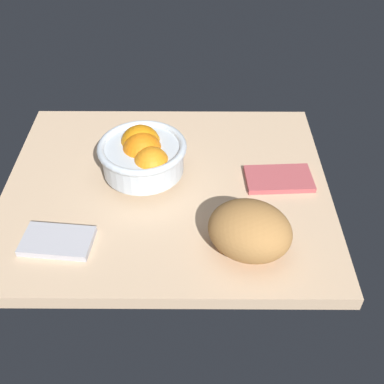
% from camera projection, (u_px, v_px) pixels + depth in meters
% --- Properties ---
extents(ground_plane, '(0.71, 0.60, 0.03)m').
position_uv_depth(ground_plane, '(167.00, 190.00, 1.05)').
color(ground_plane, '#D9B58F').
extents(fruit_bowl, '(0.19, 0.19, 0.12)m').
position_uv_depth(fruit_bowl, '(143.00, 154.00, 1.02)').
color(fruit_bowl, silver).
rests_on(fruit_bowl, ground).
extents(bread_loaf, '(0.20, 0.19, 0.10)m').
position_uv_depth(bread_loaf, '(250.00, 230.00, 0.87)').
color(bread_loaf, '#B27B42').
rests_on(bread_loaf, ground).
extents(napkin_folded, '(0.14, 0.09, 0.01)m').
position_uv_depth(napkin_folded, '(57.00, 241.00, 0.91)').
color(napkin_folded, '#B5B6BF').
rests_on(napkin_folded, ground).
extents(napkin_spare, '(0.15, 0.10, 0.01)m').
position_uv_depth(napkin_spare, '(279.00, 179.00, 1.05)').
color(napkin_spare, '#B84E53').
rests_on(napkin_spare, ground).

